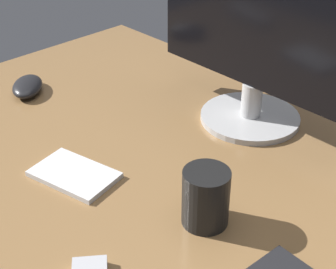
% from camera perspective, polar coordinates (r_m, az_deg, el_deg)
% --- Properties ---
extents(desk, '(1.40, 0.84, 0.02)m').
position_cam_1_polar(desk, '(0.96, 2.26, -5.32)').
color(desk, olive).
rests_on(desk, ground).
extents(monitor, '(0.49, 0.21, 0.46)m').
position_cam_1_polar(monitor, '(1.04, 9.97, 13.20)').
color(monitor, '#B9B9B9').
rests_on(monitor, desk).
extents(computer_mouse, '(0.13, 0.12, 0.03)m').
position_cam_1_polar(computer_mouse, '(1.28, -15.02, 5.08)').
color(computer_mouse, black).
rests_on(computer_mouse, desk).
extents(coffee_mug, '(0.08, 0.08, 0.10)m').
position_cam_1_polar(coffee_mug, '(0.84, 4.12, -6.83)').
color(coffee_mug, black).
rests_on(coffee_mug, desk).
extents(notepad, '(0.17, 0.13, 0.01)m').
position_cam_1_polar(notepad, '(0.97, -10.14, -4.29)').
color(notepad, silver).
rests_on(notepad, desk).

